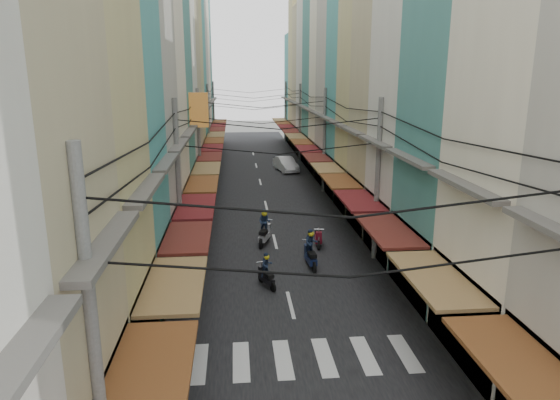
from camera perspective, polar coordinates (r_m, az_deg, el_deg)
ground at (r=22.87m, az=0.65°, el=-9.71°), size 160.00×160.00×0.00m
road at (r=41.87m, az=-2.13°, el=1.49°), size 10.00×80.00×0.02m
sidewalk_left at (r=42.04m, az=-11.02°, el=1.31°), size 3.00×80.00×0.06m
sidewalk_right at (r=42.70m, az=6.61°, el=1.68°), size 3.00×80.00×0.06m
crosswalk at (r=17.58m, az=2.73°, el=-17.59°), size 7.55×2.40×0.01m
building_row_left at (r=37.78m, az=-14.47°, el=14.60°), size 7.80×67.67×23.70m
building_row_right at (r=38.55m, az=10.25°, el=14.26°), size 7.80×68.98×22.59m
utility_poles at (r=35.95m, az=-1.79°, el=9.98°), size 10.20×66.13×8.20m
white_car at (r=48.74m, az=0.67°, el=3.32°), size 5.16×2.89×1.72m
bicycle at (r=25.00m, az=16.53°, el=-8.17°), size 1.75×1.18×1.13m
moving_scooters at (r=25.80m, az=0.83°, el=-5.48°), size 3.61×7.51×2.00m
parked_scooters at (r=20.08m, az=15.14°, el=-12.36°), size 13.09×12.99×1.00m
pedestrians at (r=23.11m, az=-8.22°, el=-6.92°), size 12.55×24.89×2.17m
market_umbrella at (r=17.86m, az=27.28°, el=-11.25°), size 2.25×2.25×2.37m
traffic_sign at (r=18.24m, az=20.60°, el=-9.35°), size 0.10×0.68×3.10m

